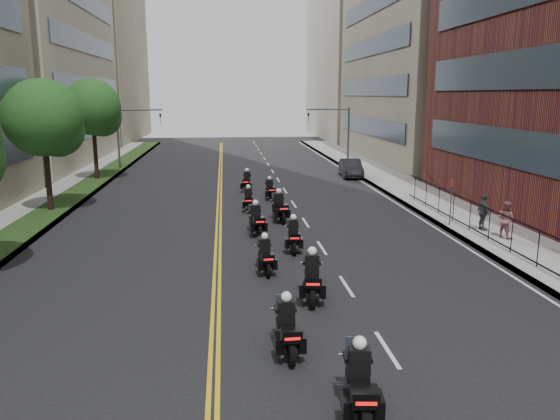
{
  "coord_description": "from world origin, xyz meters",
  "views": [
    {
      "loc": [
        -1.08,
        -8.28,
        6.77
      ],
      "look_at": [
        1.26,
        14.5,
        1.9
      ],
      "focal_mm": 35.0,
      "sensor_mm": 36.0,
      "label": 1
    }
  ],
  "objects_px": {
    "motorcycle_1": "(359,386)",
    "motorcycle_4": "(265,257)",
    "motorcycle_5": "(293,237)",
    "motorcycle_10": "(247,182)",
    "pedestrian_c": "(484,212)",
    "motorcycle_8": "(248,201)",
    "motorcycle_3": "(312,279)",
    "motorcycle_7": "(279,209)",
    "motorcycle_9": "(270,190)",
    "motorcycle_2": "(287,330)",
    "pedestrian_b": "(506,219)",
    "parked_sedan": "(351,168)",
    "motorcycle_6": "(256,221)"
  },
  "relations": [
    {
      "from": "motorcycle_1",
      "to": "motorcycle_4",
      "type": "distance_m",
      "value": 9.92
    },
    {
      "from": "motorcycle_4",
      "to": "pedestrian_c",
      "type": "relative_size",
      "value": 1.15
    },
    {
      "from": "motorcycle_4",
      "to": "pedestrian_b",
      "type": "height_order",
      "value": "pedestrian_b"
    },
    {
      "from": "motorcycle_5",
      "to": "pedestrian_c",
      "type": "xyz_separation_m",
      "value": [
        9.76,
        2.2,
        0.42
      ]
    },
    {
      "from": "motorcycle_4",
      "to": "motorcycle_8",
      "type": "xyz_separation_m",
      "value": [
        -0.13,
        11.44,
        0.0
      ]
    },
    {
      "from": "motorcycle_10",
      "to": "motorcycle_2",
      "type": "bearing_deg",
      "value": -82.22
    },
    {
      "from": "motorcycle_5",
      "to": "motorcycle_10",
      "type": "bearing_deg",
      "value": 99.36
    },
    {
      "from": "motorcycle_10",
      "to": "parked_sedan",
      "type": "height_order",
      "value": "motorcycle_10"
    },
    {
      "from": "parked_sedan",
      "to": "motorcycle_10",
      "type": "bearing_deg",
      "value": -140.44
    },
    {
      "from": "motorcycle_9",
      "to": "motorcycle_2",
      "type": "bearing_deg",
      "value": -97.46
    },
    {
      "from": "motorcycle_3",
      "to": "motorcycle_6",
      "type": "xyz_separation_m",
      "value": [
        -1.34,
        8.87,
        -0.04
      ]
    },
    {
      "from": "motorcycle_2",
      "to": "motorcycle_4",
      "type": "distance_m",
      "value": 6.8
    },
    {
      "from": "motorcycle_3",
      "to": "pedestrian_c",
      "type": "relative_size",
      "value": 1.34
    },
    {
      "from": "pedestrian_c",
      "to": "motorcycle_8",
      "type": "bearing_deg",
      "value": 59.41
    },
    {
      "from": "motorcycle_10",
      "to": "motorcycle_8",
      "type": "bearing_deg",
      "value": -83.87
    },
    {
      "from": "motorcycle_10",
      "to": "pedestrian_c",
      "type": "distance_m",
      "value": 17.11
    },
    {
      "from": "motorcycle_6",
      "to": "motorcycle_9",
      "type": "height_order",
      "value": "motorcycle_6"
    },
    {
      "from": "motorcycle_10",
      "to": "parked_sedan",
      "type": "relative_size",
      "value": 0.5
    },
    {
      "from": "motorcycle_1",
      "to": "motorcycle_10",
      "type": "height_order",
      "value": "motorcycle_1"
    },
    {
      "from": "motorcycle_10",
      "to": "pedestrian_c",
      "type": "relative_size",
      "value": 1.23
    },
    {
      "from": "motorcycle_5",
      "to": "motorcycle_10",
      "type": "distance_m",
      "value": 15.24
    },
    {
      "from": "motorcycle_1",
      "to": "motorcycle_7",
      "type": "bearing_deg",
      "value": 95.81
    },
    {
      "from": "motorcycle_1",
      "to": "motorcycle_3",
      "type": "relative_size",
      "value": 0.98
    },
    {
      "from": "pedestrian_b",
      "to": "pedestrian_c",
      "type": "relative_size",
      "value": 0.97
    },
    {
      "from": "motorcycle_7",
      "to": "pedestrian_c",
      "type": "distance_m",
      "value": 10.42
    },
    {
      "from": "motorcycle_2",
      "to": "motorcycle_10",
      "type": "xyz_separation_m",
      "value": [
        -0.01,
        24.77,
        -0.01
      ]
    },
    {
      "from": "motorcycle_2",
      "to": "motorcycle_8",
      "type": "distance_m",
      "value": 18.24
    },
    {
      "from": "motorcycle_1",
      "to": "motorcycle_6",
      "type": "relative_size",
      "value": 1.03
    },
    {
      "from": "motorcycle_2",
      "to": "motorcycle_6",
      "type": "relative_size",
      "value": 0.98
    },
    {
      "from": "pedestrian_b",
      "to": "motorcycle_3",
      "type": "bearing_deg",
      "value": 93.79
    },
    {
      "from": "motorcycle_3",
      "to": "motorcycle_7",
      "type": "relative_size",
      "value": 1.01
    },
    {
      "from": "pedestrian_c",
      "to": "motorcycle_2",
      "type": "bearing_deg",
      "value": 135.65
    },
    {
      "from": "motorcycle_2",
      "to": "parked_sedan",
      "type": "relative_size",
      "value": 0.51
    },
    {
      "from": "motorcycle_3",
      "to": "motorcycle_10",
      "type": "height_order",
      "value": "motorcycle_3"
    },
    {
      "from": "motorcycle_4",
      "to": "pedestrian_c",
      "type": "height_order",
      "value": "pedestrian_c"
    },
    {
      "from": "motorcycle_2",
      "to": "pedestrian_b",
      "type": "bearing_deg",
      "value": 39.98
    },
    {
      "from": "motorcycle_8",
      "to": "pedestrian_b",
      "type": "relative_size",
      "value": 1.19
    },
    {
      "from": "pedestrian_b",
      "to": "motorcycle_2",
      "type": "bearing_deg",
      "value": 103.01
    },
    {
      "from": "motorcycle_8",
      "to": "motorcycle_3",
      "type": "bearing_deg",
      "value": -82.69
    },
    {
      "from": "motorcycle_1",
      "to": "pedestrian_b",
      "type": "xyz_separation_m",
      "value": [
        10.28,
        13.31,
        0.33
      ]
    },
    {
      "from": "motorcycle_7",
      "to": "motorcycle_9",
      "type": "bearing_deg",
      "value": 82.11
    },
    {
      "from": "motorcycle_4",
      "to": "parked_sedan",
      "type": "distance_m",
      "value": 25.76
    },
    {
      "from": "motorcycle_1",
      "to": "pedestrian_c",
      "type": "height_order",
      "value": "pedestrian_c"
    },
    {
      "from": "motorcycle_9",
      "to": "motorcycle_5",
      "type": "bearing_deg",
      "value": -93.76
    },
    {
      "from": "motorcycle_9",
      "to": "motorcycle_10",
      "type": "relative_size",
      "value": 0.92
    },
    {
      "from": "motorcycle_6",
      "to": "motorcycle_1",
      "type": "bearing_deg",
      "value": -93.26
    },
    {
      "from": "motorcycle_1",
      "to": "motorcycle_6",
      "type": "height_order",
      "value": "motorcycle_1"
    },
    {
      "from": "motorcycle_1",
      "to": "motorcycle_5",
      "type": "relative_size",
      "value": 1.08
    },
    {
      "from": "motorcycle_2",
      "to": "motorcycle_4",
      "type": "relative_size",
      "value": 1.08
    },
    {
      "from": "motorcycle_8",
      "to": "motorcycle_9",
      "type": "bearing_deg",
      "value": 67.23
    }
  ]
}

